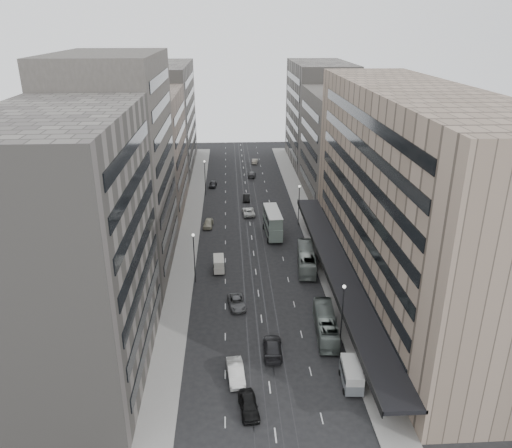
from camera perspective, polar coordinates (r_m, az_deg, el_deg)
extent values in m
plane|color=black|center=(69.31, 0.69, -11.21)|extent=(220.00, 220.00, 0.00)
cube|color=gray|center=(103.82, 5.91, 0.52)|extent=(4.00, 125.00, 0.15)
cube|color=gray|center=(102.88, -7.41, 0.25)|extent=(4.00, 125.00, 0.15)
cube|color=gray|center=(74.24, 17.13, 2.99)|extent=(15.00, 60.00, 30.00)
cube|color=black|center=(75.80, 9.41, -4.93)|extent=(4.40, 60.00, 0.50)
cube|color=#44403B|center=(115.68, 9.75, 8.78)|extent=(15.00, 28.00, 24.00)
cube|color=slate|center=(144.11, 7.21, 12.33)|extent=(15.00, 32.00, 28.00)
cube|color=slate|center=(57.57, -20.58, -3.04)|extent=(15.00, 28.00, 30.00)
cube|color=#44403B|center=(81.50, -15.55, 6.31)|extent=(15.00, 26.00, 34.00)
cube|color=#7A695F|center=(108.29, -12.51, 7.93)|extent=(15.00, 28.00, 25.00)
cube|color=slate|center=(139.96, -10.55, 11.85)|extent=(15.00, 38.00, 28.00)
cylinder|color=#262628|center=(64.31, 9.81, -10.26)|extent=(0.16, 0.16, 8.00)
sphere|color=silver|center=(62.23, 10.05, -7.06)|extent=(0.44, 0.44, 0.44)
cylinder|color=#262628|center=(99.78, 4.91, 2.06)|extent=(0.16, 0.16, 8.00)
sphere|color=silver|center=(98.46, 4.99, 4.31)|extent=(0.44, 0.44, 0.44)
cylinder|color=#262628|center=(77.85, -7.06, -4.03)|extent=(0.16, 0.16, 8.00)
sphere|color=silver|center=(76.15, -7.20, -1.26)|extent=(0.44, 0.44, 0.44)
cylinder|color=#262628|center=(117.94, -5.84, 5.21)|extent=(0.16, 0.16, 8.00)
sphere|color=silver|center=(116.82, -5.92, 7.13)|extent=(0.44, 0.44, 0.44)
imported|color=slate|center=(66.99, 7.98, -11.28)|extent=(3.26, 10.57, 2.90)
imported|color=gray|center=(83.39, 5.79, -3.96)|extent=(3.95, 11.64, 3.18)
cube|color=slate|center=(95.11, 1.91, -0.38)|extent=(3.05, 9.40, 2.37)
cube|color=slate|center=(94.29, 1.93, 0.86)|extent=(2.98, 9.03, 2.06)
cube|color=silver|center=(93.90, 1.94, 1.49)|extent=(3.05, 9.40, 0.12)
cylinder|color=black|center=(92.38, 1.39, -1.88)|extent=(0.34, 1.04, 1.03)
cylinder|color=black|center=(92.73, 2.97, -1.81)|extent=(0.34, 1.04, 1.03)
cylinder|color=black|center=(98.47, 0.89, -0.31)|extent=(0.34, 1.04, 1.03)
cylinder|color=black|center=(98.80, 2.37, -0.25)|extent=(0.34, 1.04, 1.03)
cube|color=slate|center=(59.61, 10.84, -16.85)|extent=(2.35, 4.93, 1.25)
cube|color=#BCBBB7|center=(58.92, 10.92, -16.01)|extent=(2.30, 4.83, 0.98)
cylinder|color=black|center=(58.64, 10.04, -18.34)|extent=(0.25, 0.73, 0.71)
cylinder|color=black|center=(58.99, 12.07, -18.24)|extent=(0.25, 0.73, 0.71)
cylinder|color=black|center=(61.06, 9.58, -16.42)|extent=(0.25, 0.73, 0.71)
cylinder|color=black|center=(61.39, 11.52, -16.34)|extent=(0.25, 0.73, 0.71)
cube|color=#B9B3A7|center=(82.28, -4.26, -4.82)|extent=(1.86, 3.86, 1.17)
cube|color=#BBB8A9|center=(81.82, -4.28, -4.17)|extent=(1.82, 3.78, 0.92)
cylinder|color=black|center=(81.43, -4.83, -5.61)|extent=(0.19, 0.61, 0.61)
cylinder|color=black|center=(81.45, -3.63, -5.56)|extent=(0.19, 0.61, 0.61)
cylinder|color=black|center=(83.66, -4.86, -4.81)|extent=(0.19, 0.61, 0.61)
cylinder|color=black|center=(83.68, -3.69, -4.77)|extent=(0.19, 0.61, 0.61)
imported|color=black|center=(55.60, -0.84, -20.00)|extent=(2.37, 4.87, 1.60)
imported|color=silver|center=(59.63, -2.33, -16.56)|extent=(2.25, 5.26, 1.69)
imported|color=#57585A|center=(72.49, -2.21, -8.97)|extent=(2.84, 5.08, 1.34)
imported|color=black|center=(63.36, 1.90, -13.91)|extent=(2.63, 5.86, 1.67)
imported|color=#A9A48C|center=(99.92, -5.47, 0.08)|extent=(2.16, 4.57, 1.51)
imported|color=black|center=(114.39, -1.09, 3.04)|extent=(1.58, 4.28, 1.40)
imported|color=silver|center=(105.84, -0.87, 1.45)|extent=(2.74, 5.38, 1.45)
imported|color=#515154|center=(132.41, -0.50, 5.72)|extent=(2.39, 4.91, 1.38)
imported|color=#29292B|center=(124.51, -4.97, 4.58)|extent=(2.09, 4.36, 1.44)
imported|color=#B9AD9A|center=(145.24, -0.14, 7.20)|extent=(1.93, 4.32, 1.38)
imported|color=black|center=(59.30, 11.97, -16.99)|extent=(0.87, 0.78, 2.00)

